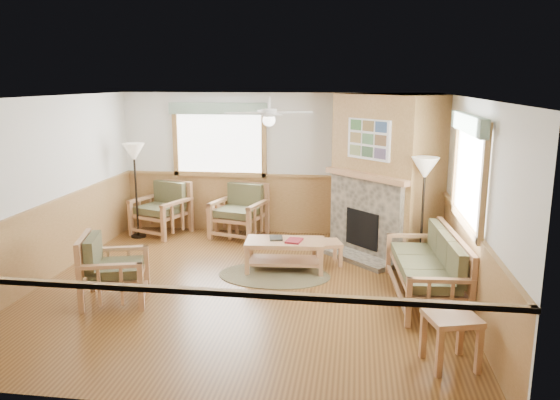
# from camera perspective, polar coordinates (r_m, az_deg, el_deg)

# --- Properties ---
(floor) EXTENTS (6.00, 6.00, 0.01)m
(floor) POSITION_cam_1_polar(r_m,az_deg,el_deg) (7.99, -3.58, -9.11)
(floor) COLOR brown
(floor) RESTS_ON ground
(ceiling) EXTENTS (6.00, 6.00, 0.01)m
(ceiling) POSITION_cam_1_polar(r_m,az_deg,el_deg) (7.44, -3.87, 10.67)
(ceiling) COLOR white
(ceiling) RESTS_ON floor
(wall_back) EXTENTS (6.00, 0.02, 2.70)m
(wall_back) POSITION_cam_1_polar(r_m,az_deg,el_deg) (10.51, -0.42, 3.80)
(wall_back) COLOR white
(wall_back) RESTS_ON floor
(wall_front) EXTENTS (6.00, 0.02, 2.70)m
(wall_front) POSITION_cam_1_polar(r_m,az_deg,el_deg) (4.81, -11.00, -6.91)
(wall_front) COLOR white
(wall_front) RESTS_ON floor
(wall_left) EXTENTS (0.02, 6.00, 2.70)m
(wall_left) POSITION_cam_1_polar(r_m,az_deg,el_deg) (8.71, -23.43, 0.97)
(wall_left) COLOR white
(wall_left) RESTS_ON floor
(wall_right) EXTENTS (0.02, 6.00, 2.70)m
(wall_right) POSITION_cam_1_polar(r_m,az_deg,el_deg) (7.59, 19.04, -0.23)
(wall_right) COLOR white
(wall_right) RESTS_ON floor
(wainscot) EXTENTS (6.00, 6.00, 1.10)m
(wainscot) POSITION_cam_1_polar(r_m,az_deg,el_deg) (7.81, -3.64, -5.31)
(wainscot) COLOR #9E7340
(wainscot) RESTS_ON floor
(fireplace) EXTENTS (3.11, 3.11, 2.70)m
(fireplace) POSITION_cam_1_polar(r_m,az_deg,el_deg) (9.48, 11.09, 2.62)
(fireplace) COLOR #9E7340
(fireplace) RESTS_ON floor
(window_back) EXTENTS (1.90, 0.16, 1.50)m
(window_back) POSITION_cam_1_polar(r_m,az_deg,el_deg) (10.58, -6.46, 10.20)
(window_back) COLOR white
(window_back) RESTS_ON wall_back
(window_right) EXTENTS (0.16, 1.90, 1.50)m
(window_right) POSITION_cam_1_polar(r_m,az_deg,el_deg) (7.24, 19.68, 8.59)
(window_right) COLOR white
(window_right) RESTS_ON wall_right
(ceiling_fan) EXTENTS (1.59, 1.59, 0.36)m
(ceiling_fan) POSITION_cam_1_polar(r_m,az_deg,el_deg) (7.68, -1.17, 10.45)
(ceiling_fan) COLOR white
(ceiling_fan) RESTS_ON ceiling
(sofa) EXTENTS (2.03, 0.95, 0.91)m
(sofa) POSITION_cam_1_polar(r_m,az_deg,el_deg) (7.72, 14.94, -6.68)
(sofa) COLOR #B07C52
(sofa) RESTS_ON floor
(armchair_back_left) EXTENTS (1.15, 1.15, 0.99)m
(armchair_back_left) POSITION_cam_1_polar(r_m,az_deg,el_deg) (10.78, -12.35, -0.89)
(armchair_back_left) COLOR #B07C52
(armchair_back_left) RESTS_ON floor
(armchair_back_right) EXTENTS (1.08, 1.08, 0.99)m
(armchair_back_right) POSITION_cam_1_polar(r_m,az_deg,el_deg) (10.35, -4.31, -1.18)
(armchair_back_right) COLOR #B07C52
(armchair_back_right) RESTS_ON floor
(armchair_left) EXTENTS (1.01, 1.01, 0.92)m
(armchair_left) POSITION_cam_1_polar(r_m,az_deg,el_deg) (7.69, -16.90, -6.82)
(armchair_left) COLOR #B07C52
(armchair_left) RESTS_ON floor
(coffee_table) EXTENTS (1.26, 0.70, 0.49)m
(coffee_table) POSITION_cam_1_polar(r_m,az_deg,el_deg) (8.58, 0.51, -5.79)
(coffee_table) COLOR #B07C52
(coffee_table) RESTS_ON floor
(end_table_chairs) EXTENTS (0.55, 0.53, 0.56)m
(end_table_chairs) POSITION_cam_1_polar(r_m,az_deg,el_deg) (10.48, -6.00, -2.28)
(end_table_chairs) COLOR #B07C52
(end_table_chairs) RESTS_ON floor
(end_table_sofa) EXTENTS (0.62, 0.61, 0.56)m
(end_table_sofa) POSITION_cam_1_polar(r_m,az_deg,el_deg) (6.11, 17.38, -13.81)
(end_table_sofa) COLOR #B07C52
(end_table_sofa) RESTS_ON floor
(footstool) EXTENTS (0.54, 0.54, 0.38)m
(footstool) POSITION_cam_1_polar(r_m,az_deg,el_deg) (8.90, 4.92, -5.53)
(footstool) COLOR #B07C52
(footstool) RESTS_ON floor
(braided_rug) EXTENTS (2.16, 2.16, 0.01)m
(braided_rug) POSITION_cam_1_polar(r_m,az_deg,el_deg) (8.42, -0.60, -7.86)
(braided_rug) COLOR brown
(braided_rug) RESTS_ON floor
(floor_lamp_left) EXTENTS (0.55, 0.55, 1.80)m
(floor_lamp_left) POSITION_cam_1_polar(r_m,az_deg,el_deg) (10.57, -14.81, 0.96)
(floor_lamp_left) COLOR black
(floor_lamp_left) RESTS_ON floor
(floor_lamp_right) EXTENTS (0.54, 0.54, 1.81)m
(floor_lamp_right) POSITION_cam_1_polar(r_m,az_deg,el_deg) (8.59, 14.65, -1.59)
(floor_lamp_right) COLOR black
(floor_lamp_right) RESTS_ON floor
(book_red) EXTENTS (0.27, 0.33, 0.03)m
(book_red) POSITION_cam_1_polar(r_m,az_deg,el_deg) (8.43, 1.48, -4.17)
(book_red) COLOR maroon
(book_red) RESTS_ON coffee_table
(book_dark) EXTENTS (0.25, 0.30, 0.02)m
(book_dark) POSITION_cam_1_polar(r_m,az_deg,el_deg) (8.59, -0.42, -3.90)
(book_dark) COLOR black
(book_dark) RESTS_ON coffee_table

